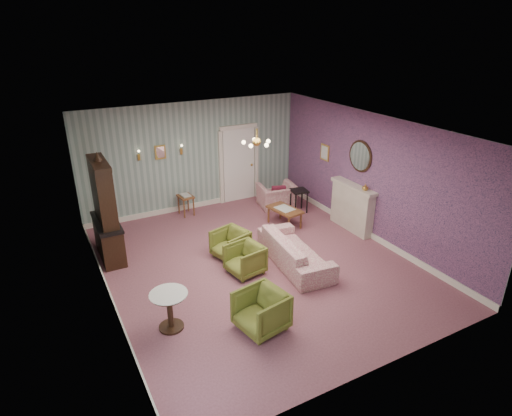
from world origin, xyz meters
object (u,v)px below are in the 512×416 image
coffee_table (284,217)px  pedestal_table (170,311)px  olive_chair_c (230,243)px  sofa_chintz (295,246)px  side_table_black (299,201)px  olive_chair_b (245,258)px  olive_chair_a (261,309)px  dresser (104,208)px  wingback_chair (277,192)px  fireplace (352,207)px

coffee_table → pedestal_table: bearing=-146.5°
olive_chair_c → sofa_chintz: (1.08, -0.90, 0.07)m
olive_chair_c → side_table_black: 2.98m
olive_chair_b → sofa_chintz: 1.11m
olive_chair_b → side_table_black: olive_chair_b is taller
olive_chair_a → dresser: size_ratio=0.33×
olive_chair_a → pedestal_table: olive_chair_a is taller
sofa_chintz → olive_chair_a: bearing=138.5°
sofa_chintz → side_table_black: size_ratio=3.41×
olive_chair_c → wingback_chair: size_ratio=0.70×
coffee_table → pedestal_table: (-3.77, -2.49, 0.11)m
olive_chair_a → dresser: 4.15m
wingback_chair → side_table_black: 0.67m
olive_chair_b → coffee_table: (1.90, 1.54, -0.11)m
side_table_black → dresser: bearing=-179.2°
pedestal_table → olive_chair_a: bearing=-29.0°
sofa_chintz → olive_chair_b: bearing=87.4°
olive_chair_b → dresser: (-2.27, 2.02, 0.81)m
coffee_table → side_table_black: bearing=34.8°
olive_chair_a → fireplace: fireplace is taller
pedestal_table → olive_chair_b: bearing=27.0°
sofa_chintz → coffee_table: bearing=-19.1°
side_table_black → pedestal_table: 5.48m
olive_chair_c → olive_chair_b: bearing=-17.9°
olive_chair_a → side_table_black: size_ratio=1.22×
wingback_chair → fireplace: fireplace is taller
pedestal_table → dresser: bearing=97.7°
dresser → pedestal_table: dresser is taller
olive_chair_b → side_table_black: size_ratio=1.08×
olive_chair_b → olive_chair_c: size_ratio=0.99×
olive_chair_b → dresser: bearing=-141.3°
dresser → coffee_table: size_ratio=2.54×
dresser → coffee_table: dresser is taller
fireplace → sofa_chintz: bearing=-160.4°
olive_chair_c → fireplace: (3.22, -0.14, 0.24)m
dresser → side_table_black: 5.03m
olive_chair_b → dresser: dresser is taller
dresser → olive_chair_c: bearing=-28.3°
wingback_chair → coffee_table: (-0.46, -1.13, -0.20)m
wingback_chair → pedestal_table: size_ratio=1.43×
side_table_black → olive_chair_b: bearing=-142.2°
coffee_table → fireplace: bearing=-35.1°
dresser → wingback_chair: bearing=8.7°
olive_chair_c → wingback_chair: bearing=113.2°
olive_chair_a → fireplace: 4.43m
side_table_black → pedestal_table: (-4.56, -3.04, 0.03)m
olive_chair_b → pedestal_table: 2.10m
olive_chair_b → wingback_chair: size_ratio=0.69×
fireplace → pedestal_table: fireplace is taller
coffee_table → olive_chair_b: bearing=-141.0°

